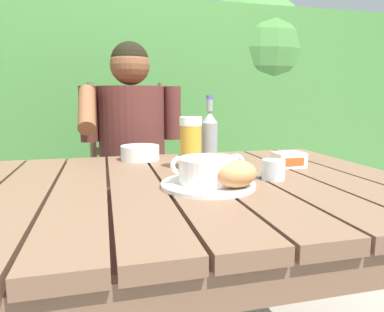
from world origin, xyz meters
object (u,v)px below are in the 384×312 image
Objects in this scene: serving_plate at (208,184)px; diner_bowl at (140,153)px; water_glass_small at (273,170)px; table_knife at (246,177)px; soup_bowl at (208,169)px; person_eating at (132,148)px; beer_bottle at (209,136)px; butter_tub at (289,160)px; beer_glass at (191,143)px; chair_near_diner at (131,183)px; bread_roll at (237,174)px.

diner_bowl is at bearing 106.92° from serving_plate.
water_glass_small reaches higher than table_knife.
soup_bowl reaches higher than serving_plate.
serving_plate is at bearing 90.00° from soup_bowl.
person_eating reaches higher than beer_bottle.
table_knife is (0.14, 0.06, -0.00)m from serving_plate.
butter_tub is 0.56m from diner_bowl.
beer_bottle is at bearing 39.65° from beer_glass.
beer_bottle is (0.10, 0.31, 0.10)m from serving_plate.
person_eating is at bearing 100.06° from serving_plate.
soup_bowl is at bearing -171.24° from water_glass_small.
chair_near_diner is 0.98m from butter_tub.
chair_near_diner is at bearing 109.98° from water_glass_small.
chair_near_diner is at bearing 108.68° from beer_bottle.
person_eating is 0.85m from water_glass_small.
table_knife is at bearing -79.79° from beer_bottle.
beer_bottle is (0.10, 0.31, 0.05)m from soup_bowl.
beer_glass is at bearing 87.84° from soup_bowl.
butter_tub is at bearing -24.47° from beer_bottle.
person_eating is at bearing 104.92° from beer_glass.
bread_roll is 0.16m from table_knife.
butter_tub is at bearing -28.57° from diner_bowl.
butter_tub is at bearing 40.90° from bread_roll.
diner_bowl is at bearing 123.56° from beer_glass.
soup_bowl is (0.14, -0.80, 0.05)m from person_eating.
chair_near_diner is at bearing 106.55° from table_knife.
soup_bowl is at bearing -107.37° from beer_bottle.
bread_roll is 1.00× the size of table_knife.
soup_bowl is 2.08× the size of butter_tub.
bread_roll is at bearing -122.49° from table_knife.
soup_bowl is at bearing -155.57° from table_knife.
chair_near_diner is at bearing 121.20° from butter_tub.
beer_glass is 0.23m from table_knife.
soup_bowl is at bearing -90.00° from serving_plate.
chair_near_diner is 7.25× the size of table_knife.
soup_bowl is at bearing -82.09° from chair_near_diner.
person_eating reaches higher than bread_roll.
soup_bowl is at bearing -151.72° from butter_tub.
beer_bottle is (0.09, 0.07, 0.01)m from beer_glass.
soup_bowl is at bearing 130.60° from bread_roll.
beer_bottle reaches higher than table_knife.
water_glass_small is (0.20, -0.20, -0.06)m from beer_glass.
beer_glass is at bearing 127.44° from table_knife.
beer_bottle reaches higher than serving_plate.
chair_near_diner is 10.17× the size of butter_tub.
diner_bowl reaches higher than table_knife.
serving_plate is 0.25m from beer_glass.
bread_roll is at bearing -49.40° from serving_plate.
person_eating is 8.51× the size of bread_roll.
soup_bowl is at bearing -79.94° from person_eating.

